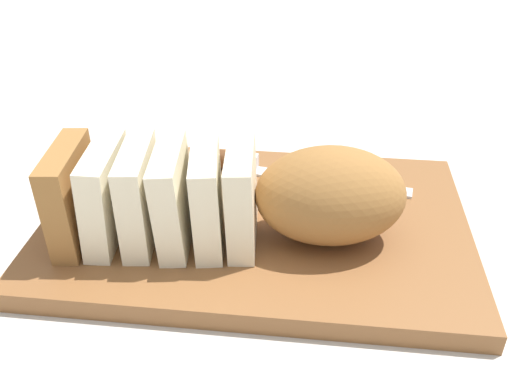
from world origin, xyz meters
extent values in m
plane|color=beige|center=(0.00, 0.00, 0.00)|extent=(3.00, 3.00, 0.00)
cube|color=brown|center=(0.00, 0.00, 0.01)|extent=(0.44, 0.30, 0.02)
ellipsoid|color=#996633|center=(-0.07, 0.03, 0.07)|extent=(0.15, 0.10, 0.10)
cube|color=beige|center=(0.01, 0.04, 0.07)|extent=(0.03, 0.09, 0.10)
cube|color=beige|center=(0.04, 0.04, 0.07)|extent=(0.04, 0.09, 0.10)
cube|color=beige|center=(0.07, 0.04, 0.07)|extent=(0.04, 0.09, 0.10)
cube|color=beige|center=(0.11, 0.04, 0.07)|extent=(0.03, 0.09, 0.10)
cube|color=beige|center=(0.14, 0.04, 0.07)|extent=(0.03, 0.09, 0.10)
cube|color=#996633|center=(0.17, 0.05, 0.07)|extent=(0.03, 0.09, 0.10)
cube|color=silver|center=(-0.08, -0.07, 0.02)|extent=(0.19, 0.06, 0.00)
cylinder|color=#593319|center=(0.04, -0.10, 0.03)|extent=(0.05, 0.03, 0.02)
cube|color=silver|center=(0.02, -0.09, 0.03)|extent=(0.02, 0.02, 0.02)
sphere|color=tan|center=(0.07, 0.00, 0.02)|extent=(0.01, 0.01, 0.01)
sphere|color=tan|center=(0.05, -0.05, 0.02)|extent=(0.01, 0.01, 0.01)
sphere|color=tan|center=(0.01, 0.03, 0.02)|extent=(0.00, 0.00, 0.00)
sphere|color=tan|center=(0.03, -0.05, 0.02)|extent=(0.01, 0.01, 0.01)
camera|label=1|loc=(-0.04, 0.48, 0.36)|focal=40.08mm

